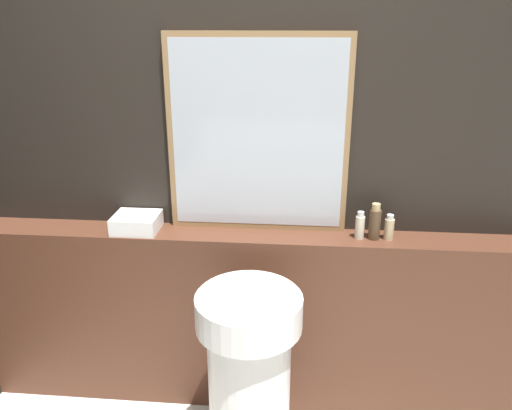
{
  "coord_description": "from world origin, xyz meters",
  "views": [
    {
      "loc": [
        0.23,
        -0.7,
        1.83
      ],
      "look_at": [
        0.05,
        1.27,
        1.09
      ],
      "focal_mm": 35.0,
      "sensor_mm": 36.0,
      "label": 1
    }
  ],
  "objects_px": {
    "towel_stack": "(137,223)",
    "lotion_bottle": "(389,228)",
    "shampoo_bottle": "(360,226)",
    "mirror": "(258,136)",
    "conditioner_bottle": "(375,223)",
    "pedestal_sink": "(249,376)"
  },
  "relations": [
    {
      "from": "mirror",
      "to": "shampoo_bottle",
      "type": "relative_size",
      "value": 6.92
    },
    {
      "from": "shampoo_bottle",
      "to": "pedestal_sink",
      "type": "bearing_deg",
      "value": -137.59
    },
    {
      "from": "conditioner_bottle",
      "to": "lotion_bottle",
      "type": "bearing_deg",
      "value": 0.0
    },
    {
      "from": "pedestal_sink",
      "to": "conditioner_bottle",
      "type": "bearing_deg",
      "value": 38.7
    },
    {
      "from": "pedestal_sink",
      "to": "shampoo_bottle",
      "type": "distance_m",
      "value": 0.8
    },
    {
      "from": "pedestal_sink",
      "to": "towel_stack",
      "type": "distance_m",
      "value": 0.85
    },
    {
      "from": "shampoo_bottle",
      "to": "mirror",
      "type": "bearing_deg",
      "value": 170.36
    },
    {
      "from": "towel_stack",
      "to": "shampoo_bottle",
      "type": "bearing_deg",
      "value": 0.0
    },
    {
      "from": "pedestal_sink",
      "to": "mirror",
      "type": "relative_size",
      "value": 0.96
    },
    {
      "from": "shampoo_bottle",
      "to": "conditioner_bottle",
      "type": "distance_m",
      "value": 0.07
    },
    {
      "from": "mirror",
      "to": "shampoo_bottle",
      "type": "height_order",
      "value": "mirror"
    },
    {
      "from": "conditioner_bottle",
      "to": "lotion_bottle",
      "type": "distance_m",
      "value": 0.07
    },
    {
      "from": "pedestal_sink",
      "to": "conditioner_bottle",
      "type": "xyz_separation_m",
      "value": [
        0.52,
        0.42,
        0.53
      ]
    },
    {
      "from": "mirror",
      "to": "conditioner_bottle",
      "type": "relative_size",
      "value": 5.28
    },
    {
      "from": "mirror",
      "to": "conditioner_bottle",
      "type": "distance_m",
      "value": 0.64
    },
    {
      "from": "mirror",
      "to": "lotion_bottle",
      "type": "xyz_separation_m",
      "value": [
        0.59,
        -0.08,
        -0.38
      ]
    },
    {
      "from": "towel_stack",
      "to": "lotion_bottle",
      "type": "relative_size",
      "value": 1.76
    },
    {
      "from": "lotion_bottle",
      "to": "pedestal_sink",
      "type": "bearing_deg",
      "value": -144.53
    },
    {
      "from": "mirror",
      "to": "towel_stack",
      "type": "bearing_deg",
      "value": -171.94
    },
    {
      "from": "towel_stack",
      "to": "conditioner_bottle",
      "type": "xyz_separation_m",
      "value": [
        1.08,
        0.0,
        0.04
      ]
    },
    {
      "from": "shampoo_bottle",
      "to": "towel_stack",
      "type": "bearing_deg",
      "value": 180.0
    },
    {
      "from": "lotion_bottle",
      "to": "shampoo_bottle",
      "type": "bearing_deg",
      "value": 180.0
    }
  ]
}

